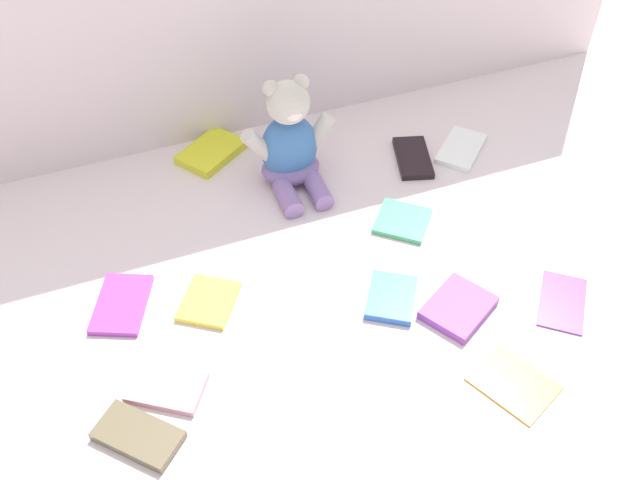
% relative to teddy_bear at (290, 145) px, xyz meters
% --- Properties ---
extents(ground_plane, '(3.20, 3.20, 0.00)m').
position_rel_teddy_bear_xyz_m(ground_plane, '(-0.06, -0.18, -0.09)').
color(ground_plane, silver).
extents(teddy_bear, '(0.19, 0.17, 0.23)m').
position_rel_teddy_bear_xyz_m(teddy_bear, '(0.00, 0.00, 0.00)').
color(teddy_bear, '#3F72B2').
rests_on(teddy_bear, ground_plane).
extents(book_case_0, '(0.12, 0.13, 0.01)m').
position_rel_teddy_bear_xyz_m(book_case_0, '(0.05, -0.37, -0.08)').
color(book_case_0, blue).
rests_on(book_case_0, ground_plane).
extents(book_case_1, '(0.13, 0.13, 0.01)m').
position_rel_teddy_bear_xyz_m(book_case_1, '(-0.24, -0.26, -0.08)').
color(book_case_1, yellow).
rests_on(book_case_1, ground_plane).
extents(book_case_2, '(0.14, 0.14, 0.02)m').
position_rel_teddy_bear_xyz_m(book_case_2, '(-0.40, -0.47, -0.08)').
color(book_case_2, brown).
rests_on(book_case_2, ground_plane).
extents(book_case_3, '(0.15, 0.14, 0.01)m').
position_rel_teddy_bear_xyz_m(book_case_3, '(0.37, -0.04, -0.08)').
color(book_case_3, white).
rests_on(book_case_3, ground_plane).
extents(book_case_4, '(0.14, 0.15, 0.01)m').
position_rel_teddy_bear_xyz_m(book_case_4, '(0.33, -0.48, -0.08)').
color(book_case_4, purple).
rests_on(book_case_4, ground_plane).
extents(book_case_5, '(0.16, 0.15, 0.02)m').
position_rel_teddy_bear_xyz_m(book_case_5, '(-0.13, 0.13, -0.08)').
color(book_case_5, yellow).
rests_on(book_case_5, ground_plane).
extents(book_case_6, '(0.13, 0.15, 0.01)m').
position_rel_teddy_bear_xyz_m(book_case_6, '(-0.38, -0.21, -0.08)').
color(book_case_6, purple).
rests_on(book_case_6, ground_plane).
extents(book_case_7, '(0.14, 0.14, 0.01)m').
position_rel_teddy_bear_xyz_m(book_case_7, '(0.16, -0.20, -0.08)').
color(book_case_7, '#3DA066').
rests_on(book_case_7, ground_plane).
extents(book_case_8, '(0.14, 0.15, 0.01)m').
position_rel_teddy_bear_xyz_m(book_case_8, '(0.16, -0.59, -0.08)').
color(book_case_8, orange).
rests_on(book_case_8, ground_plane).
extents(book_case_9, '(0.14, 0.12, 0.01)m').
position_rel_teddy_bear_xyz_m(book_case_9, '(-0.35, -0.41, -0.08)').
color(book_case_9, '#BD8199').
rests_on(book_case_9, ground_plane).
extents(book_case_10, '(0.10, 0.14, 0.01)m').
position_rel_teddy_bear_xyz_m(book_case_10, '(0.26, -0.04, -0.08)').
color(book_case_10, black).
rests_on(book_case_10, ground_plane).
extents(book_case_11, '(0.15, 0.14, 0.02)m').
position_rel_teddy_bear_xyz_m(book_case_11, '(0.15, -0.43, -0.08)').
color(book_case_11, purple).
rests_on(book_case_11, ground_plane).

